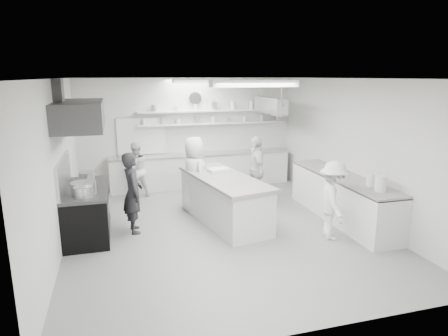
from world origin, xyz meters
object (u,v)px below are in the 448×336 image
object	(u,v)px
cook_stove	(133,193)
stove	(87,213)
right_counter	(342,198)
back_counter	(202,170)
prep_island	(224,200)
cook_back	(135,170)

from	to	relation	value
cook_stove	stove	bearing A→B (deg)	78.57
right_counter	back_counter	bearing A→B (deg)	124.65
prep_island	cook_stove	size ratio (longest dim) A/B	1.57
prep_island	cook_stove	bearing A→B (deg)	170.25
cook_stove	cook_back	size ratio (longest dim) A/B	1.13
back_counter	cook_stove	size ratio (longest dim) A/B	3.09
stove	cook_back	bearing A→B (deg)	64.79
back_counter	cook_back	world-z (taller)	cook_back
back_counter	cook_back	xyz separation A→B (m)	(-1.84, -0.56, 0.26)
stove	back_counter	size ratio (longest dim) A/B	0.36
back_counter	prep_island	world-z (taller)	prep_island
back_counter	prep_island	size ratio (longest dim) A/B	1.97
stove	back_counter	distance (m)	4.03
back_counter	stove	bearing A→B (deg)	-136.01
stove	back_counter	world-z (taller)	back_counter
right_counter	prep_island	distance (m)	2.55
back_counter	right_counter	size ratio (longest dim) A/B	1.52
stove	cook_back	xyz separation A→B (m)	(1.06, 2.24, 0.27)
right_counter	cook_back	world-z (taller)	cook_back
back_counter	cook_stove	distance (m)	3.54
stove	right_counter	xyz separation A→B (m)	(5.25, -0.60, 0.02)
stove	right_counter	bearing A→B (deg)	-6.52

